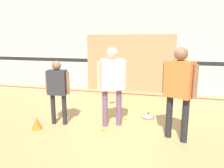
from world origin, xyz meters
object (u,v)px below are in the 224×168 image
Objects in this scene: person_student_left at (58,86)px; person_student_right at (179,84)px; tennis_ball_near_instructor at (103,129)px; tennis_ball_stray_right at (125,118)px; training_cone at (37,123)px; racket_spare_on_floor at (105,104)px; person_instructor at (112,79)px; tennis_ball_by_spare_racket at (105,101)px; racket_second_spare at (148,117)px; tennis_ball_stray_left at (181,121)px.

person_student_right is at bearing -9.79° from person_student_left.
tennis_ball_near_instructor and tennis_ball_stray_right have the same top height.
person_student_left is 0.86m from training_cone.
person_student_right is 2.73m from racket_spare_on_floor.
person_student_right is 1.65m from tennis_ball_stray_right.
person_instructor is 1.03m from tennis_ball_near_instructor.
racket_spare_on_floor is 1.85× the size of training_cone.
tennis_ball_by_spare_racket is (0.52, 1.76, -0.81)m from person_student_left.
racket_second_spare is at bearing -31.90° from person_student_right.
racket_second_spare is 2.02× the size of training_cone.
training_cone reaches higher than tennis_ball_by_spare_racket.
training_cone is (-0.32, -0.35, -0.72)m from person_student_left.
tennis_ball_near_instructor is at bearing -13.09° from person_student_left.
person_instructor is at bearing 131.26° from racket_second_spare.
person_student_right reaches higher than training_cone.
tennis_ball_by_spare_racket is (-0.60, 1.56, -0.97)m from person_instructor.
racket_spare_on_floor is 6.98× the size of tennis_ball_stray_left.
tennis_ball_stray_left is at bearing 29.11° from tennis_ball_near_instructor.
racket_second_spare is 2.46m from training_cone.
tennis_ball_stray_right is at bearing -6.74° from person_student_right.
racket_second_spare is at bearing 51.10° from tennis_ball_near_instructor.
person_student_right reaches higher than tennis_ball_stray_left.
tennis_ball_near_instructor and tennis_ball_by_spare_racket have the same top height.
racket_spare_on_floor is at bearing 64.28° from person_student_left.
racket_spare_on_floor is (0.55, 1.59, -0.83)m from person_student_left.
training_cone is (-2.72, -0.22, -0.91)m from person_student_right.
training_cone is at bearing 174.79° from person_instructor.
tennis_ball_near_instructor is at bearing -150.89° from tennis_ball_stray_left.
person_student_right is 3.33× the size of racket_second_spare.
person_student_left reaches higher than racket_spare_on_floor.
person_student_left reaches higher than tennis_ball_stray_left.
racket_second_spare is (-0.60, 1.01, -1.02)m from person_student_right.
racket_spare_on_floor is 2.17m from tennis_ball_stray_left.
person_student_right is at bearing -88.42° from racket_spare_on_floor.
tennis_ball_by_spare_racket is at bearing -17.56° from person_student_right.
tennis_ball_stray_left is (2.55, 0.75, -0.81)m from person_student_left.
racket_second_spare is at bearing -74.93° from racket_spare_on_floor.
tennis_ball_by_spare_racket is 2.27m from tennis_ball_stray_left.
tennis_ball_near_instructor is at bearing 137.77° from racket_second_spare.
person_instructor is at bearing -116.00° from tennis_ball_stray_right.
tennis_ball_stray_right is (-0.49, -0.27, 0.02)m from racket_second_spare.
training_cone reaches higher than tennis_ball_stray_right.
person_student_left reaches higher than tennis_ball_stray_right.
person_instructor is 1.39m from racket_second_spare.
racket_second_spare is 7.60× the size of tennis_ball_by_spare_racket.
person_student_right is 25.34× the size of tennis_ball_near_instructor.
person_student_right is 25.34× the size of tennis_ball_stray_right.
tennis_ball_near_instructor reaches higher than racket_spare_on_floor.
tennis_ball_stray_left is at bearing 20.95° from training_cone.
tennis_ball_stray_left is at bearing -68.45° from racket_spare_on_floor.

